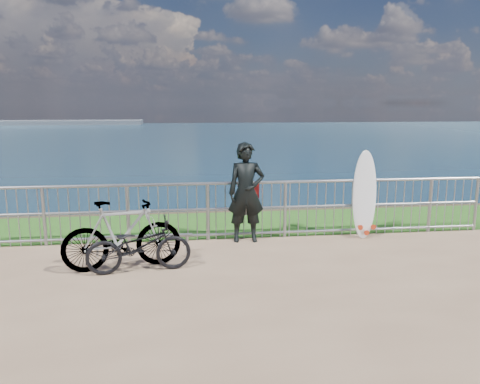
{
  "coord_description": "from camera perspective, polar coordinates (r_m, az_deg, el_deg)",
  "views": [
    {
      "loc": [
        -0.98,
        -7.09,
        2.59
      ],
      "look_at": [
        0.06,
        1.2,
        1.0
      ],
      "focal_mm": 35.0,
      "sensor_mm": 36.0,
      "label": 1
    }
  ],
  "objects": [
    {
      "name": "bike_rack",
      "position": [
        8.28,
        -11.83,
        -5.54
      ],
      "size": [
        1.73,
        0.05,
        0.36
      ],
      "color": "gray",
      "rests_on": "ground"
    },
    {
      "name": "bicycle_near",
      "position": [
        7.45,
        -12.23,
        -6.42
      ],
      "size": [
        1.66,
        0.77,
        0.84
      ],
      "primitive_type": "imported",
      "rotation": [
        0.0,
        0.0,
        1.7
      ],
      "color": "black",
      "rests_on": "ground"
    },
    {
      "name": "bicycle_far",
      "position": [
        7.61,
        -14.18,
        -5.06
      ],
      "size": [
        1.92,
        0.89,
        1.11
      ],
      "primitive_type": "imported",
      "rotation": [
        0.0,
        0.0,
        1.77
      ],
      "color": "black",
      "rests_on": "ground"
    },
    {
      "name": "grass_strip",
      "position": [
        10.18,
        -1.42,
        -3.92
      ],
      "size": [
        120.0,
        120.0,
        0.0
      ],
      "primitive_type": "plane",
      "color": "#245B19",
      "rests_on": "ground"
    },
    {
      "name": "railing",
      "position": [
        8.98,
        -0.59,
        -2.17
      ],
      "size": [
        10.06,
        0.1,
        1.13
      ],
      "color": "gray",
      "rests_on": "ground"
    },
    {
      "name": "surfer",
      "position": [
        8.77,
        0.77,
        -0.06
      ],
      "size": [
        0.7,
        0.47,
        1.88
      ],
      "primitive_type": "imported",
      "rotation": [
        0.0,
        0.0,
        -0.03
      ],
      "color": "black",
      "rests_on": "ground"
    },
    {
      "name": "seascape",
      "position": [
        160.53,
        -22.83,
        7.59
      ],
      "size": [
        260.0,
        260.0,
        5.0
      ],
      "color": "brown",
      "rests_on": "ground"
    },
    {
      "name": "surfboard",
      "position": [
        9.4,
        14.94,
        -0.66
      ],
      "size": [
        0.55,
        0.52,
        1.71
      ],
      "color": "white",
      "rests_on": "ground"
    }
  ]
}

